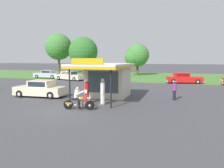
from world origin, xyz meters
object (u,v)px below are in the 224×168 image
Objects in this scene: parked_car_second_row_spare at (184,78)px; gas_pump_nearside at (87,92)px; bystander_leaning_by_kiosk at (174,90)px; motorcycle_with_rider at (78,100)px; featured_classic_sedan at (40,89)px; gas_pump_offside at (103,93)px; parked_car_back_row_centre at (47,74)px; parked_car_back_row_left at (70,76)px.

gas_pump_nearside is at bearing -114.51° from parked_car_second_row_spare.
bystander_leaning_by_kiosk is at bearing -94.87° from parked_car_second_row_spare.
motorcycle_with_rider reaches higher than featured_classic_sedan.
motorcycle_with_rider is 0.44× the size of featured_classic_sedan.
gas_pump_offside is 6.84m from featured_classic_sedan.
parked_car_back_row_centre is at bearing 177.37° from parked_car_second_row_spare.
gas_pump_offside reaches higher than parked_car_back_row_centre.
bystander_leaning_by_kiosk is at bearing 33.28° from gas_pump_offside.
featured_classic_sedan is 19.92m from parked_car_back_row_centre.
motorcycle_with_rider is at bearing -31.16° from featured_classic_sedan.
motorcycle_with_rider reaches higher than parked_car_back_row_centre.
parked_car_back_row_centre is at bearing 161.99° from parked_car_back_row_left.
gas_pump_nearside is 0.40× the size of featured_classic_sedan.
bystander_leaning_by_kiosk reaches higher than parked_car_second_row_spare.
motorcycle_with_rider is 21.15m from parked_car_back_row_left.
parked_car_back_row_left reaches higher than parked_car_back_row_centre.
parked_car_back_row_left is 1.14× the size of parked_car_back_row_centre.
motorcycle_with_rider is at bearing -111.42° from parked_car_second_row_spare.
gas_pump_nearside is 0.39× the size of parked_car_back_row_centre.
motorcycle_with_rider is 8.34m from bystander_leaning_by_kiosk.
parked_car_back_row_left is 3.53× the size of bystander_leaning_by_kiosk.
parked_car_second_row_spare is at bearing 68.58° from motorcycle_with_rider.
gas_pump_nearside is 2.06m from motorcycle_with_rider.
bystander_leaning_by_kiosk is (6.29, 5.47, 0.22)m from motorcycle_with_rider.
gas_pump_offside is 25.22m from parked_car_back_row_centre.
parked_car_second_row_spare is 3.25× the size of bystander_leaning_by_kiosk.
gas_pump_offside is at bearing -53.76° from parked_car_back_row_left.
parked_car_back_row_left is 1.09× the size of parked_car_second_row_spare.
parked_car_second_row_spare is (13.09, 15.55, 0.00)m from featured_classic_sedan.
gas_pump_offside is at bearing 0.00° from gas_pump_nearside.
featured_classic_sedan is 0.97× the size of parked_car_back_row_centre.
gas_pump_nearside is 0.37× the size of parked_car_second_row_spare.
featured_classic_sedan reaches higher than parked_car_back_row_left.
gas_pump_offside is at bearing -146.72° from bystander_leaning_by_kiosk.
parked_car_back_row_left is 6.08m from parked_car_back_row_centre.
featured_classic_sedan is at bearing -130.08° from parked_car_second_row_spare.
bystander_leaning_by_kiosk is (5.24, 3.44, -0.05)m from gas_pump_offside.
parked_car_second_row_spare is at bearing 69.33° from gas_pump_offside.
gas_pump_nearside reaches higher than parked_car_back_row_centre.
gas_pump_offside is 18.11m from parked_car_second_row_spare.
gas_pump_nearside is at bearing -56.95° from parked_car_back_row_left.
gas_pump_offside is 2.30m from motorcycle_with_rider.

